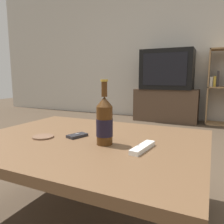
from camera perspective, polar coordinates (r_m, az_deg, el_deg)
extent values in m
plane|color=#4C3D2D|center=(1.29, -6.15, -24.91)|extent=(12.00, 12.00, 0.00)
cube|color=beige|center=(4.02, 17.35, 16.88)|extent=(8.00, 0.05, 2.60)
cube|color=brown|center=(1.12, -6.49, -7.80)|extent=(1.14, 0.89, 0.04)
cylinder|color=brown|center=(1.76, -14.20, -8.82)|extent=(0.07, 0.07, 0.38)
cylinder|color=brown|center=(1.40, 21.51, -13.92)|extent=(0.07, 0.07, 0.38)
cube|color=#4C3828|center=(3.75, 13.90, 1.75)|extent=(1.02, 0.41, 0.53)
cube|color=black|center=(3.73, 14.24, 10.65)|extent=(0.81, 0.47, 0.63)
cube|color=black|center=(3.49, 13.49, 10.81)|extent=(0.67, 0.01, 0.49)
cube|color=#99754C|center=(3.73, 23.80, 5.98)|extent=(0.02, 0.30, 1.15)
cube|color=#99754C|center=(3.79, 26.37, -2.76)|extent=(0.43, 0.30, 0.02)
cube|color=#99754C|center=(3.73, 26.98, 5.77)|extent=(0.43, 0.30, 0.02)
cube|color=beige|center=(3.72, 24.50, 7.22)|extent=(0.04, 0.21, 0.15)
cube|color=#B7932D|center=(3.72, 25.24, 7.25)|extent=(0.04, 0.21, 0.16)
cube|color=#2D2828|center=(3.72, 25.93, 7.82)|extent=(0.03, 0.21, 0.24)
cylinder|color=#47280F|center=(0.99, -1.98, -3.57)|extent=(0.07, 0.07, 0.17)
cylinder|color=black|center=(0.99, -1.98, -4.07)|extent=(0.08, 0.08, 0.08)
cone|color=#47280F|center=(0.97, -2.01, 2.73)|extent=(0.07, 0.07, 0.04)
cylinder|color=#47280F|center=(0.97, -2.03, 5.97)|extent=(0.03, 0.03, 0.07)
cylinder|color=#B79333|center=(0.96, -2.04, 8.24)|extent=(0.03, 0.03, 0.01)
cube|color=#232328|center=(1.14, -9.02, -6.07)|extent=(0.09, 0.11, 0.01)
cylinder|color=slate|center=(1.14, -9.03, -5.66)|extent=(0.02, 0.02, 0.00)
cube|color=white|center=(0.94, 8.02, -9.19)|extent=(0.06, 0.18, 0.02)
cylinder|color=brown|center=(1.17, -17.54, -6.19)|extent=(0.11, 0.11, 0.01)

